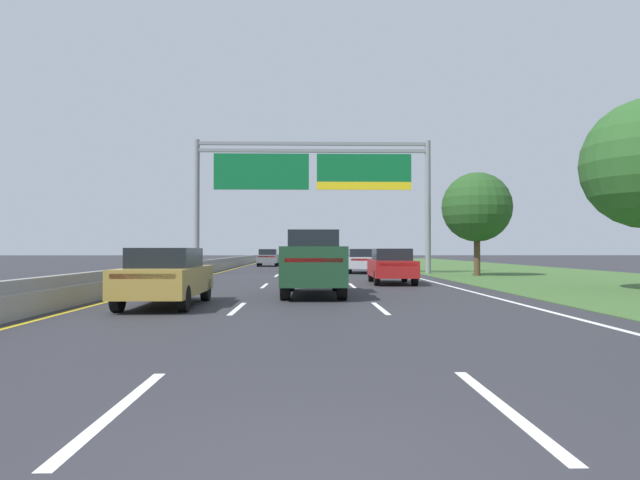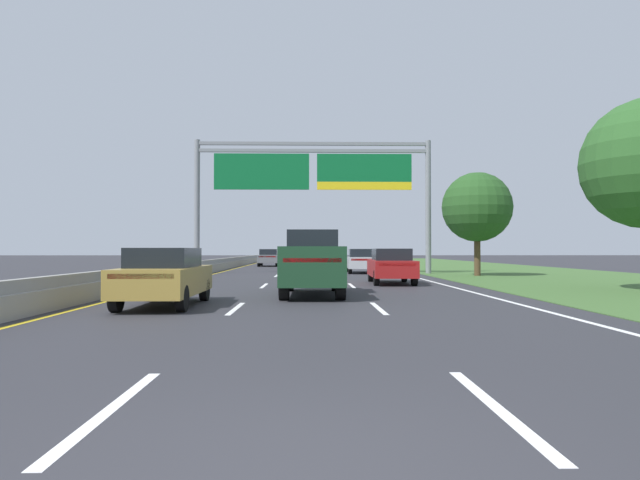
{
  "view_description": "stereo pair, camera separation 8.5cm",
  "coord_description": "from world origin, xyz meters",
  "px_view_note": "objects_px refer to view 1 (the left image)",
  "views": [
    {
      "loc": [
        -0.04,
        -3.82,
        1.52
      ],
      "look_at": [
        0.64,
        25.92,
        2.04
      ],
      "focal_mm": 30.99,
      "sensor_mm": 36.0,
      "label": 1
    },
    {
      "loc": [
        0.04,
        -3.82,
        1.52
      ],
      "look_at": [
        0.64,
        25.92,
        2.04
      ],
      "focal_mm": 30.99,
      "sensor_mm": 36.0,
      "label": 2
    }
  ],
  "objects_px": {
    "car_red_right_lane_sedan": "(391,265)",
    "roadside_tree_mid": "(477,207)",
    "car_silver_right_lane_sedan": "(361,260)",
    "car_grey_left_lane_sedan": "(268,257)",
    "pickup_truck_darkgreen": "(313,263)",
    "car_gold_left_lane_sedan": "(166,276)",
    "overhead_sign_gantry": "(313,178)",
    "car_black_centre_lane_sedan": "(309,258)"
  },
  "relations": [
    {
      "from": "car_red_right_lane_sedan",
      "to": "overhead_sign_gantry",
      "type": "bearing_deg",
      "value": 20.3
    },
    {
      "from": "overhead_sign_gantry",
      "to": "car_silver_right_lane_sedan",
      "type": "xyz_separation_m",
      "value": [
        3.16,
        1.07,
        -5.26
      ]
    },
    {
      "from": "car_grey_left_lane_sedan",
      "to": "car_black_centre_lane_sedan",
      "type": "xyz_separation_m",
      "value": [
        3.74,
        -5.63,
        0.0
      ]
    },
    {
      "from": "car_black_centre_lane_sedan",
      "to": "roadside_tree_mid",
      "type": "bearing_deg",
      "value": -143.64
    },
    {
      "from": "car_silver_right_lane_sedan",
      "to": "car_red_right_lane_sedan",
      "type": "xyz_separation_m",
      "value": [
        0.27,
        -11.27,
        0.0
      ]
    },
    {
      "from": "car_red_right_lane_sedan",
      "to": "car_silver_right_lane_sedan",
      "type": "bearing_deg",
      "value": 3.08
    },
    {
      "from": "roadside_tree_mid",
      "to": "pickup_truck_darkgreen",
      "type": "bearing_deg",
      "value": -126.17
    },
    {
      "from": "car_gold_left_lane_sedan",
      "to": "car_black_centre_lane_sedan",
      "type": "bearing_deg",
      "value": -7.83
    },
    {
      "from": "car_grey_left_lane_sedan",
      "to": "car_silver_right_lane_sedan",
      "type": "bearing_deg",
      "value": -154.82
    },
    {
      "from": "roadside_tree_mid",
      "to": "overhead_sign_gantry",
      "type": "bearing_deg",
      "value": 161.33
    },
    {
      "from": "car_gold_left_lane_sedan",
      "to": "car_red_right_lane_sedan",
      "type": "distance_m",
      "value": 12.31
    },
    {
      "from": "car_red_right_lane_sedan",
      "to": "roadside_tree_mid",
      "type": "distance_m",
      "value": 9.77
    },
    {
      "from": "overhead_sign_gantry",
      "to": "car_red_right_lane_sedan",
      "type": "height_order",
      "value": "overhead_sign_gantry"
    },
    {
      "from": "pickup_truck_darkgreen",
      "to": "overhead_sign_gantry",
      "type": "bearing_deg",
      "value": 0.01
    },
    {
      "from": "car_silver_right_lane_sedan",
      "to": "car_red_right_lane_sedan",
      "type": "height_order",
      "value": "same"
    },
    {
      "from": "car_red_right_lane_sedan",
      "to": "roadside_tree_mid",
      "type": "height_order",
      "value": "roadside_tree_mid"
    },
    {
      "from": "pickup_truck_darkgreen",
      "to": "car_silver_right_lane_sedan",
      "type": "xyz_separation_m",
      "value": [
        3.3,
        17.43,
        -0.26
      ]
    },
    {
      "from": "car_grey_left_lane_sedan",
      "to": "car_red_right_lane_sedan",
      "type": "height_order",
      "value": "same"
    },
    {
      "from": "car_silver_right_lane_sedan",
      "to": "roadside_tree_mid",
      "type": "relative_size",
      "value": 0.74
    },
    {
      "from": "car_gold_left_lane_sedan",
      "to": "overhead_sign_gantry",
      "type": "bearing_deg",
      "value": -12.24
    },
    {
      "from": "overhead_sign_gantry",
      "to": "pickup_truck_darkgreen",
      "type": "relative_size",
      "value": 2.78
    },
    {
      "from": "car_grey_left_lane_sedan",
      "to": "car_black_centre_lane_sedan",
      "type": "height_order",
      "value": "same"
    },
    {
      "from": "car_silver_right_lane_sedan",
      "to": "car_grey_left_lane_sedan",
      "type": "height_order",
      "value": "same"
    },
    {
      "from": "car_black_centre_lane_sedan",
      "to": "car_red_right_lane_sedan",
      "type": "bearing_deg",
      "value": -169.06
    },
    {
      "from": "pickup_truck_darkgreen",
      "to": "car_gold_left_lane_sedan",
      "type": "xyz_separation_m",
      "value": [
        -4.02,
        -3.53,
        -0.26
      ]
    },
    {
      "from": "overhead_sign_gantry",
      "to": "car_silver_right_lane_sedan",
      "type": "bearing_deg",
      "value": 18.77
    },
    {
      "from": "car_black_centre_lane_sedan",
      "to": "overhead_sign_gantry",
      "type": "bearing_deg",
      "value": -177.92
    },
    {
      "from": "car_silver_right_lane_sedan",
      "to": "car_red_right_lane_sedan",
      "type": "relative_size",
      "value": 1.0
    },
    {
      "from": "car_silver_right_lane_sedan",
      "to": "car_grey_left_lane_sedan",
      "type": "distance_m",
      "value": 16.57
    },
    {
      "from": "car_grey_left_lane_sedan",
      "to": "pickup_truck_darkgreen",
      "type": "bearing_deg",
      "value": -173.54
    },
    {
      "from": "car_gold_left_lane_sedan",
      "to": "car_red_right_lane_sedan",
      "type": "height_order",
      "value": "same"
    },
    {
      "from": "roadside_tree_mid",
      "to": "car_red_right_lane_sedan",
      "type": "bearing_deg",
      "value": -130.83
    },
    {
      "from": "car_black_centre_lane_sedan",
      "to": "car_red_right_lane_sedan",
      "type": "distance_m",
      "value": 20.93
    },
    {
      "from": "overhead_sign_gantry",
      "to": "car_grey_left_lane_sedan",
      "type": "height_order",
      "value": "overhead_sign_gantry"
    },
    {
      "from": "overhead_sign_gantry",
      "to": "pickup_truck_darkgreen",
      "type": "height_order",
      "value": "overhead_sign_gantry"
    },
    {
      "from": "car_black_centre_lane_sedan",
      "to": "car_red_right_lane_sedan",
      "type": "xyz_separation_m",
      "value": [
        3.65,
        -20.61,
        0.0
      ]
    },
    {
      "from": "car_black_centre_lane_sedan",
      "to": "roadside_tree_mid",
      "type": "height_order",
      "value": "roadside_tree_mid"
    },
    {
      "from": "overhead_sign_gantry",
      "to": "car_black_centre_lane_sedan",
      "type": "height_order",
      "value": "overhead_sign_gantry"
    },
    {
      "from": "car_grey_left_lane_sedan",
      "to": "overhead_sign_gantry",
      "type": "bearing_deg",
      "value": -166.4
    },
    {
      "from": "pickup_truck_darkgreen",
      "to": "car_gold_left_lane_sedan",
      "type": "distance_m",
      "value": 5.36
    },
    {
      "from": "car_gold_left_lane_sedan",
      "to": "car_grey_left_lane_sedan",
      "type": "distance_m",
      "value": 35.92
    },
    {
      "from": "car_gold_left_lane_sedan",
      "to": "car_red_right_lane_sedan",
      "type": "relative_size",
      "value": 0.99
    }
  ]
}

